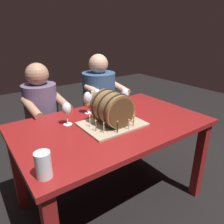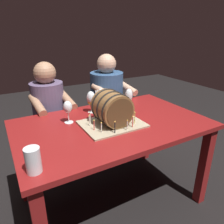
% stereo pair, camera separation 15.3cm
% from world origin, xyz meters
% --- Properties ---
extents(ground_plane, '(8.00, 8.00, 0.00)m').
position_xyz_m(ground_plane, '(0.00, 0.00, 0.00)').
color(ground_plane, black).
extents(dining_table, '(1.42, 0.89, 0.74)m').
position_xyz_m(dining_table, '(0.00, 0.00, 0.64)').
color(dining_table, maroon).
rests_on(dining_table, ground).
extents(barrel_cake, '(0.44, 0.34, 0.26)m').
position_xyz_m(barrel_cake, '(-0.02, -0.03, 0.86)').
color(barrel_cake, tan).
rests_on(barrel_cake, dining_table).
extents(wine_glass_amber, '(0.07, 0.07, 0.18)m').
position_xyz_m(wine_glass_amber, '(-0.05, 0.27, 0.86)').
color(wine_glass_amber, white).
rests_on(wine_glass_amber, dining_table).
extents(wine_glass_white, '(0.07, 0.07, 0.18)m').
position_xyz_m(wine_glass_white, '(0.07, 0.31, 0.86)').
color(wine_glass_white, white).
rests_on(wine_glass_white, dining_table).
extents(wine_glass_empty, '(0.07, 0.07, 0.17)m').
position_xyz_m(wine_glass_empty, '(-0.29, 0.16, 0.86)').
color(wine_glass_empty, white).
rests_on(wine_glass_empty, dining_table).
extents(wine_glass_rose, '(0.07, 0.07, 0.19)m').
position_xyz_m(wine_glass_rose, '(0.26, 0.16, 0.86)').
color(wine_glass_rose, white).
rests_on(wine_glass_rose, dining_table).
extents(beer_pint, '(0.08, 0.08, 0.13)m').
position_xyz_m(beer_pint, '(-0.63, -0.33, 0.80)').
color(beer_pint, white).
rests_on(beer_pint, dining_table).
extents(menu_card, '(0.11, 0.02, 0.16)m').
position_xyz_m(menu_card, '(0.08, 0.34, 0.82)').
color(menu_card, silver).
rests_on(menu_card, dining_table).
extents(person_seated_left, '(0.37, 0.47, 1.13)m').
position_xyz_m(person_seated_left, '(-0.31, 0.67, 0.50)').
color(person_seated_left, '#372D40').
rests_on(person_seated_left, ground).
extents(person_seated_right, '(0.44, 0.52, 1.17)m').
position_xyz_m(person_seated_right, '(0.31, 0.67, 0.54)').
color(person_seated_right, '#1B2D46').
rests_on(person_seated_right, ground).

